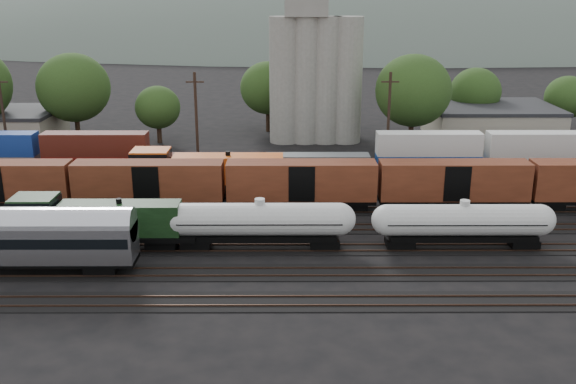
{
  "coord_description": "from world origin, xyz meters",
  "views": [
    {
      "loc": [
        -0.86,
        -56.93,
        21.83
      ],
      "look_at": [
        -0.64,
        2.0,
        3.0
      ],
      "focal_mm": 40.0,
      "sensor_mm": 36.0,
      "label": 1
    }
  ],
  "objects_px": {
    "green_locomotive": "(86,221)",
    "tank_car_a": "(260,221)",
    "orange_locomotive": "(197,171)",
    "grain_silo": "(314,65)"
  },
  "relations": [
    {
      "from": "green_locomotive",
      "to": "tank_car_a",
      "type": "height_order",
      "value": "green_locomotive"
    },
    {
      "from": "orange_locomotive",
      "to": "grain_silo",
      "type": "bearing_deg",
      "value": 62.15
    },
    {
      "from": "green_locomotive",
      "to": "grain_silo",
      "type": "distance_m",
      "value": 47.06
    },
    {
      "from": "tank_car_a",
      "to": "orange_locomotive",
      "type": "bearing_deg",
      "value": 116.16
    },
    {
      "from": "tank_car_a",
      "to": "orange_locomotive",
      "type": "xyz_separation_m",
      "value": [
        -7.37,
        15.0,
        0.22
      ]
    },
    {
      "from": "green_locomotive",
      "to": "tank_car_a",
      "type": "relative_size",
      "value": 1.04
    },
    {
      "from": "green_locomotive",
      "to": "orange_locomotive",
      "type": "xyz_separation_m",
      "value": [
        7.69,
        15.0,
        0.2
      ]
    },
    {
      "from": "tank_car_a",
      "to": "grain_silo",
      "type": "relative_size",
      "value": 0.57
    },
    {
      "from": "grain_silo",
      "to": "tank_car_a",
      "type": "bearing_deg",
      "value": -98.83
    },
    {
      "from": "green_locomotive",
      "to": "tank_car_a",
      "type": "xyz_separation_m",
      "value": [
        15.06,
        0.0,
        -0.02
      ]
    }
  ]
}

